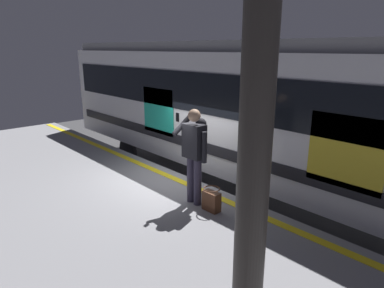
# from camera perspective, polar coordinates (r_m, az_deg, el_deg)

# --- Properties ---
(ground_plane) EXTENTS (24.14, 24.14, 0.00)m
(ground_plane) POSITION_cam_1_polar(r_m,az_deg,el_deg) (7.99, -1.25, -12.14)
(ground_plane) COLOR #3D3D3F
(platform) EXTENTS (14.89, 4.07, 1.03)m
(platform) POSITION_cam_1_polar(r_m,az_deg,el_deg) (6.75, -14.75, -13.40)
(platform) COLOR gray
(platform) RESTS_ON ground
(safety_line) EXTENTS (14.59, 0.16, 0.01)m
(safety_line) POSITION_cam_1_polar(r_m,az_deg,el_deg) (7.38, -3.06, -5.79)
(safety_line) COLOR yellow
(safety_line) RESTS_ON platform
(track_rail_near) EXTENTS (19.36, 0.08, 0.16)m
(track_rail_near) POSITION_cam_1_polar(r_m,az_deg,el_deg) (8.79, 5.34, -8.88)
(track_rail_near) COLOR slate
(track_rail_near) RESTS_ON ground
(track_rail_far) EXTENTS (19.36, 0.08, 0.16)m
(track_rail_far) POSITION_cam_1_polar(r_m,az_deg,el_deg) (9.83, 11.02, -6.38)
(track_rail_far) COLOR slate
(track_rail_far) RESTS_ON ground
(train_carriage) EXTENTS (13.92, 2.94, 3.75)m
(train_carriage) POSITION_cam_1_polar(r_m,az_deg,el_deg) (8.19, 13.12, 6.05)
(train_carriage) COLOR silver
(train_carriage) RESTS_ON ground
(passenger) EXTENTS (0.57, 0.55, 1.73)m
(passenger) POSITION_cam_1_polar(r_m,az_deg,el_deg) (5.93, 0.44, -0.84)
(passenger) COLOR #383347
(passenger) RESTS_ON platform
(handbag) EXTENTS (0.32, 0.29, 0.41)m
(handbag) POSITION_cam_1_polar(r_m,az_deg,el_deg) (5.94, 3.29, -9.41)
(handbag) COLOR #59331E
(handbag) RESTS_ON platform
(station_column) EXTENTS (0.29, 0.29, 3.69)m
(station_column) POSITION_cam_1_polar(r_m,az_deg,el_deg) (2.88, 10.44, -2.21)
(station_column) COLOR #38332D
(station_column) RESTS_ON platform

